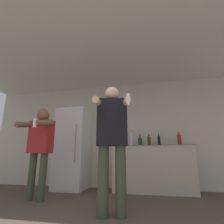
# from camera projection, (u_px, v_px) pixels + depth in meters

# --- Properties ---
(wall_back) EXTENTS (7.00, 0.06, 2.55)m
(wall_back) POSITION_uv_depth(u_px,v_px,m) (120.00, 133.00, 4.34)
(wall_back) COLOR beige
(wall_back) RESTS_ON ground_plane
(ceiling_slab) EXTENTS (7.00, 3.49, 0.05)m
(ceiling_slab) POSITION_uv_depth(u_px,v_px,m) (106.00, 53.00, 3.23)
(ceiling_slab) COLOR silver
(ceiling_slab) RESTS_ON wall_back
(refrigerator) EXTENTS (0.67, 0.73, 1.81)m
(refrigerator) POSITION_uv_depth(u_px,v_px,m) (73.00, 148.00, 4.10)
(refrigerator) COLOR white
(refrigerator) RESTS_ON ground_plane
(counter) EXTENTS (1.67, 0.62, 0.94)m
(counter) POSITION_uv_depth(u_px,v_px,m) (153.00, 168.00, 3.69)
(counter) COLOR #BCB29E
(counter) RESTS_ON ground_plane
(bottle_short_whiskey) EXTENTS (0.09, 0.09, 0.35)m
(bottle_short_whiskey) POSITION_uv_depth(u_px,v_px,m) (131.00, 140.00, 3.96)
(bottle_short_whiskey) COLOR silver
(bottle_short_whiskey) RESTS_ON counter
(bottle_tall_gin) EXTENTS (0.08, 0.08, 0.30)m
(bottle_tall_gin) POSITION_uv_depth(u_px,v_px,m) (179.00, 140.00, 3.76)
(bottle_tall_gin) COLOR maroon
(bottle_tall_gin) RESTS_ON counter
(bottle_green_wine) EXTENTS (0.09, 0.09, 0.26)m
(bottle_green_wine) POSITION_uv_depth(u_px,v_px,m) (140.00, 142.00, 3.91)
(bottle_green_wine) COLOR #194723
(bottle_green_wine) RESTS_ON counter
(bottle_brown_liquor) EXTENTS (0.07, 0.07, 0.27)m
(bottle_brown_liquor) POSITION_uv_depth(u_px,v_px,m) (149.00, 141.00, 3.88)
(bottle_brown_liquor) COLOR #563314
(bottle_brown_liquor) RESTS_ON counter
(bottle_amber_bourbon) EXTENTS (0.06, 0.06, 0.28)m
(bottle_amber_bourbon) POSITION_uv_depth(u_px,v_px,m) (159.00, 141.00, 3.84)
(bottle_amber_bourbon) COLOR black
(bottle_amber_bourbon) RESTS_ON counter
(person_woman_foreground) EXTENTS (0.54, 0.57, 1.67)m
(person_woman_foreground) POSITION_uv_depth(u_px,v_px,m) (112.00, 137.00, 2.31)
(person_woman_foreground) COLOR #38422D
(person_woman_foreground) RESTS_ON ground_plane
(person_man_side) EXTENTS (0.56, 0.56, 1.57)m
(person_man_side) POSITION_uv_depth(u_px,v_px,m) (40.00, 142.00, 3.09)
(person_man_side) COLOR #38422D
(person_man_side) RESTS_ON ground_plane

